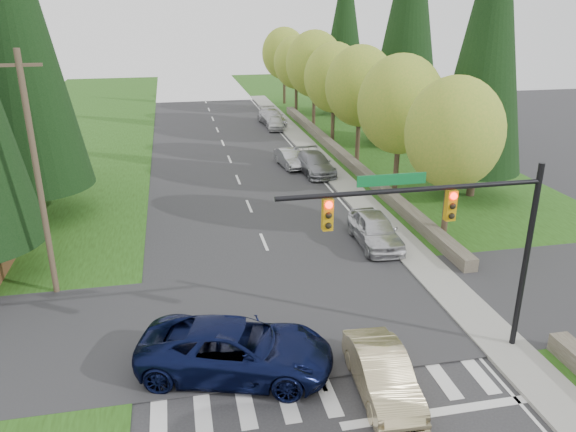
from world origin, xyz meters
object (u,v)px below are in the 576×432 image
object	(u,v)px
suv_navy	(236,349)
parked_car_e	(272,117)
parked_car_b	(315,163)
sedan_champagne	(382,374)
parked_car_a	(375,230)
parked_car_d	(276,123)
parked_car_c	(290,158)

from	to	relation	value
suv_navy	parked_car_e	xyz separation A→B (m)	(8.24, 39.39, -0.15)
parked_car_b	suv_navy	bearing A→B (deg)	-113.67
sedan_champagne	parked_car_a	distance (m)	11.67
sedan_champagne	parked_car_d	world-z (taller)	sedan_champagne
parked_car_b	parked_car_c	size ratio (longest dim) A/B	1.29
parked_car_b	parked_car_d	bearing A→B (deg)	87.05
parked_car_a	parked_car_c	xyz separation A→B (m)	(-1.25, 14.95, -0.17)
suv_navy	parked_car_a	xyz separation A→B (m)	(8.10, 9.05, -0.07)
parked_car_a	parked_car_d	bearing A→B (deg)	91.44
parked_car_a	parked_car_c	world-z (taller)	parked_car_a
parked_car_b	parked_car_e	world-z (taller)	parked_car_e
sedan_champagne	parked_car_c	xyz separation A→B (m)	(2.52, 26.00, -0.08)
parked_car_b	parked_car_d	world-z (taller)	parked_car_b
parked_car_a	parked_car_d	distance (m)	28.04
sedan_champagne	parked_car_c	distance (m)	26.12
parked_car_d	parked_car_e	size ratio (longest dim) A/B	0.73
parked_car_a	parked_car_b	xyz separation A→B (m)	(0.15, 12.90, -0.08)
parked_car_b	parked_car_c	distance (m)	2.49
parked_car_c	parked_car_e	size ratio (longest dim) A/B	0.77
parked_car_a	parked_car_e	bearing A→B (deg)	91.39
parked_car_e	parked_car_a	bearing A→B (deg)	-95.26
parked_car_a	parked_car_c	distance (m)	15.01
parked_car_d	parked_car_b	bearing A→B (deg)	-82.39
sedan_champagne	parked_car_a	size ratio (longest dim) A/B	0.92
parked_car_d	parked_car_e	distance (m)	2.30
parked_car_c	parked_car_e	world-z (taller)	parked_car_e
parked_car_c	suv_navy	bearing A→B (deg)	-113.18
parked_car_c	parked_car_b	bearing A→B (deg)	-62.99
parked_car_c	parked_car_d	xyz separation A→B (m)	(1.36, 13.09, -0.01)
parked_car_c	parked_car_d	distance (m)	13.16
suv_navy	parked_car_e	bearing A→B (deg)	5.53
sedan_champagne	parked_car_d	bearing A→B (deg)	87.37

